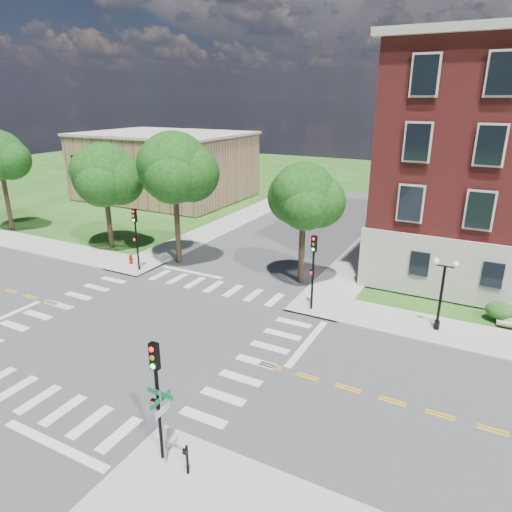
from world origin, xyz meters
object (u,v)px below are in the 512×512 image
at_px(traffic_signal_se, 157,387).
at_px(street_sign_pole, 162,413).
at_px(push_button_post, 187,458).
at_px(twin_lamp_west, 442,291).
at_px(traffic_signal_ne, 313,263).
at_px(fire_hydrant, 131,259).
at_px(traffic_signal_nw, 136,232).

height_order(traffic_signal_se, street_sign_pole, traffic_signal_se).
relative_size(street_sign_pole, push_button_post, 2.58).
bearing_deg(push_button_post, twin_lamp_west, 67.49).
xyz_separation_m(traffic_signal_ne, street_sign_pole, (-0.04, -14.48, -0.88)).
xyz_separation_m(street_sign_pole, fire_hydrant, (-15.70, 15.51, -1.84)).
bearing_deg(fire_hydrant, push_button_post, -42.95).
distance_m(traffic_signal_se, street_sign_pole, 0.93).
bearing_deg(traffic_signal_se, twin_lamp_west, 63.27).
xyz_separation_m(traffic_signal_nw, fire_hydrant, (-1.49, 0.77, -2.72)).
bearing_deg(twin_lamp_west, traffic_signal_ne, -173.32).
bearing_deg(push_button_post, fire_hydrant, 137.05).
relative_size(traffic_signal_ne, fire_hydrant, 6.40).
height_order(traffic_signal_nw, twin_lamp_west, traffic_signal_nw).
xyz_separation_m(street_sign_pole, push_button_post, (1.00, -0.04, -1.51)).
bearing_deg(traffic_signal_ne, traffic_signal_nw, 178.97).
bearing_deg(traffic_signal_nw, push_button_post, -44.16).
relative_size(twin_lamp_west, push_button_post, 3.53).
distance_m(traffic_signal_nw, push_button_post, 21.35).
height_order(street_sign_pole, fire_hydrant, street_sign_pole).
height_order(traffic_signal_ne, push_button_post, traffic_signal_ne).
height_order(traffic_signal_ne, street_sign_pole, traffic_signal_ne).
relative_size(twin_lamp_west, street_sign_pole, 1.36).
bearing_deg(fire_hydrant, traffic_signal_ne, -3.72).
relative_size(traffic_signal_nw, twin_lamp_west, 1.13).
bearing_deg(push_button_post, traffic_signal_ne, 93.77).
bearing_deg(traffic_signal_nw, street_sign_pole, -46.03).
bearing_deg(traffic_signal_se, traffic_signal_nw, 133.72).
bearing_deg(twin_lamp_west, traffic_signal_nw, -178.40).
height_order(twin_lamp_west, push_button_post, twin_lamp_west).
xyz_separation_m(traffic_signal_nw, twin_lamp_west, (21.59, 0.60, -0.66)).
xyz_separation_m(traffic_signal_se, street_sign_pole, (0.27, -0.16, -0.88)).
height_order(traffic_signal_ne, traffic_signal_nw, same).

